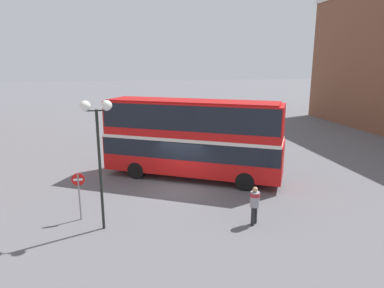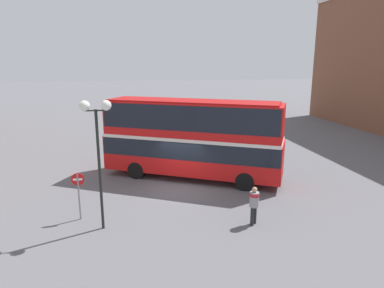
{
  "view_description": "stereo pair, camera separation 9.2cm",
  "coord_description": "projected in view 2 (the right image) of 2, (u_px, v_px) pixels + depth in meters",
  "views": [
    {
      "loc": [
        -2.73,
        -18.3,
        7.09
      ],
      "look_at": [
        1.06,
        1.75,
        2.19
      ],
      "focal_mm": 32.0,
      "sensor_mm": 36.0,
      "label": 1
    },
    {
      "loc": [
        -2.64,
        -18.32,
        7.09
      ],
      "look_at": [
        1.06,
        1.75,
        2.19
      ],
      "focal_mm": 32.0,
      "sensor_mm": 36.0,
      "label": 2
    }
  ],
  "objects": [
    {
      "name": "parked_car_kerb_near",
      "position": [
        243.0,
        123.0,
        36.61
      ],
      "size": [
        4.36,
        2.05,
        1.47
      ],
      "rotation": [
        0.0,
        0.0,
        0.08
      ],
      "color": "black",
      "rests_on": "ground_plane"
    },
    {
      "name": "street_lamp_twin_globe",
      "position": [
        97.0,
        127.0,
        13.95
      ],
      "size": [
        1.27,
        0.43,
        5.6
      ],
      "color": "black",
      "rests_on": "ground_plane"
    },
    {
      "name": "double_decker_bus",
      "position": [
        192.0,
        134.0,
        20.85
      ],
      "size": [
        10.85,
        7.41,
        4.88
      ],
      "rotation": [
        0.0,
        0.0,
        -0.49
      ],
      "color": "red",
      "rests_on": "ground_plane"
    },
    {
      "name": "pedestrian_foreground",
      "position": [
        254.0,
        202.0,
        15.1
      ],
      "size": [
        0.62,
        0.62,
        1.78
      ],
      "rotation": [
        0.0,
        0.0,
        2.35
      ],
      "color": "#232328",
      "rests_on": "ground_plane"
    },
    {
      "name": "no_entry_sign",
      "position": [
        78.0,
        189.0,
        15.51
      ],
      "size": [
        0.59,
        0.08,
        2.24
      ],
      "color": "gray",
      "rests_on": "ground_plane"
    },
    {
      "name": "ground_plane",
      "position": [
        179.0,
        189.0,
        19.64
      ],
      "size": [
        240.0,
        240.0,
        0.0
      ],
      "primitive_type": "plane",
      "color": "#5B5B60"
    },
    {
      "name": "parked_car_kerb_far",
      "position": [
        135.0,
        130.0,
        32.44
      ],
      "size": [
        4.2,
        2.44,
        1.55
      ],
      "rotation": [
        0.0,
        0.0,
        3.34
      ],
      "color": "slate",
      "rests_on": "ground_plane"
    }
  ]
}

